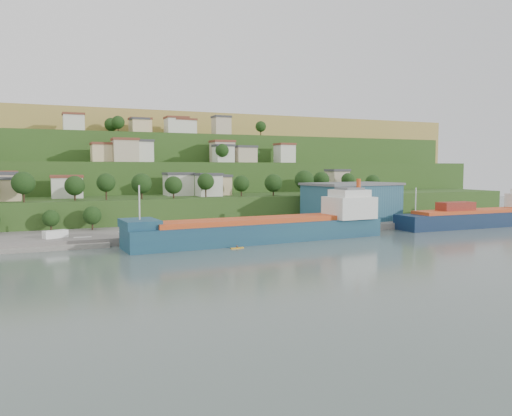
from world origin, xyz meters
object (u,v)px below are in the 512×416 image
cargo_ship_near (269,230)px  caravan (55,236)px  warehouse (352,202)px  kayak_orange (206,248)px  cargo_ship_far (484,218)px

cargo_ship_near → caravan: 55.33m
warehouse → kayak_orange: size_ratio=9.86×
cargo_ship_near → warehouse: cargo_ship_near is taller
caravan → kayak_orange: (33.63, -20.10, -2.32)m
cargo_ship_far → warehouse: (-41.82, 17.50, 5.74)m
cargo_ship_near → warehouse: (40.12, 19.97, 5.44)m
cargo_ship_far → caravan: size_ratio=10.78×
cargo_ship_near → cargo_ship_far: cargo_ship_near is taller
cargo_ship_near → caravan: bearing=161.5°
kayak_orange → caravan: bearing=141.6°
cargo_ship_near → caravan: (-53.49, 14.17, -0.43)m
kayak_orange → cargo_ship_near: bearing=9.1°
cargo_ship_near → kayak_orange: (-19.86, -5.92, -2.75)m
cargo_ship_far → kayak_orange: (-101.81, -8.40, -2.45)m
warehouse → cargo_ship_near: bearing=-161.1°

